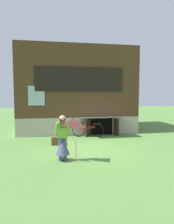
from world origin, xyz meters
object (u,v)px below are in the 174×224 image
person (63,142)px  bicycle_red (88,130)px  wooden_crate (56,141)px  kite (73,128)px

person → bicycle_red: person is taller
person → bicycle_red: size_ratio=0.95×
person → wooden_crate: (-0.17, 2.43, -0.51)m
bicycle_red → wooden_crate: size_ratio=3.71×
person → kite: (0.35, -0.48, 0.57)m
kite → bicycle_red: (1.29, 4.41, -0.87)m
wooden_crate → person: bearing=-86.0°
kite → bicycle_red: size_ratio=0.87×
bicycle_red → wooden_crate: bearing=-126.1°
kite → wooden_crate: (-0.52, 2.91, -1.08)m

